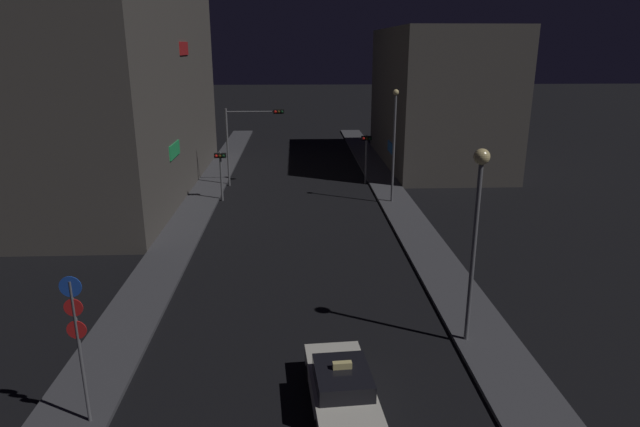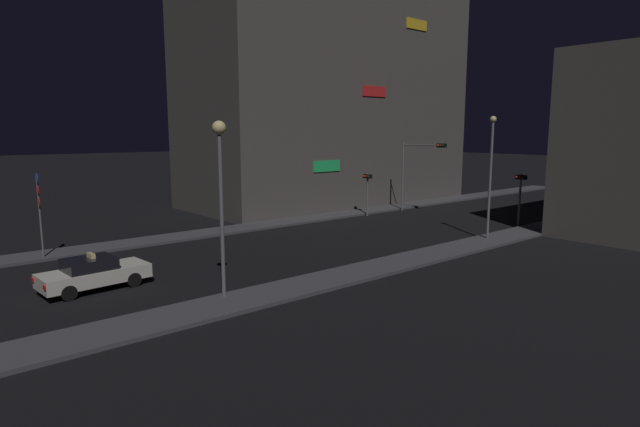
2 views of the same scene
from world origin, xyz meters
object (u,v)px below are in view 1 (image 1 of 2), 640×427
at_px(taxi, 342,387).
at_px(sign_pole_left, 78,336).
at_px(street_lamp_near_block, 477,208).
at_px(traffic_light_overhead, 248,131).
at_px(street_lamp_far_block, 394,136).
at_px(traffic_light_left_kerb, 221,166).
at_px(traffic_light_right_kerb, 366,149).

relative_size(taxi, sign_pole_left, 1.02).
height_order(taxi, street_lamp_near_block, street_lamp_near_block).
xyz_separation_m(traffic_light_overhead, street_lamp_near_block, (9.73, -23.95, 0.88)).
relative_size(traffic_light_overhead, street_lamp_near_block, 0.85).
distance_m(street_lamp_near_block, street_lamp_far_block, 18.50).
height_order(street_lamp_near_block, street_lamp_far_block, street_lamp_far_block).
bearing_deg(traffic_light_left_kerb, sign_pole_left, -91.90).
xyz_separation_m(traffic_light_left_kerb, street_lamp_far_block, (11.74, -1.15, 2.15)).
bearing_deg(street_lamp_near_block, traffic_light_right_kerb, 91.59).
height_order(traffic_light_overhead, sign_pole_left, traffic_light_overhead).
xyz_separation_m(traffic_light_overhead, traffic_light_right_kerb, (9.06, 0.27, -1.50)).
distance_m(traffic_light_right_kerb, street_lamp_near_block, 24.34).
bearing_deg(traffic_light_right_kerb, traffic_light_overhead, -178.30).
xyz_separation_m(taxi, street_lamp_near_block, (4.86, 3.59, 4.39)).
relative_size(sign_pole_left, street_lamp_near_block, 0.64).
distance_m(sign_pole_left, street_lamp_near_block, 12.95).
xyz_separation_m(traffic_light_left_kerb, sign_pole_left, (-0.78, -23.66, 0.37)).
bearing_deg(street_lamp_near_block, taxi, -143.51).
relative_size(traffic_light_overhead, street_lamp_far_block, 0.79).
bearing_deg(street_lamp_far_block, sign_pole_left, -119.09).
bearing_deg(traffic_light_overhead, street_lamp_near_block, -67.89).
relative_size(traffic_light_right_kerb, street_lamp_near_block, 0.55).
height_order(taxi, traffic_light_left_kerb, traffic_light_left_kerb).
bearing_deg(taxi, traffic_light_left_kerb, 105.53).
bearing_deg(taxi, sign_pole_left, -176.61).
bearing_deg(traffic_light_left_kerb, street_lamp_near_block, -60.06).
height_order(traffic_light_overhead, traffic_light_right_kerb, traffic_light_overhead).
relative_size(taxi, traffic_light_right_kerb, 1.19).
height_order(traffic_light_overhead, traffic_light_left_kerb, traffic_light_overhead).
relative_size(traffic_light_left_kerb, traffic_light_right_kerb, 0.90).
bearing_deg(taxi, street_lamp_far_block, 76.55).
height_order(taxi, sign_pole_left, sign_pole_left).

